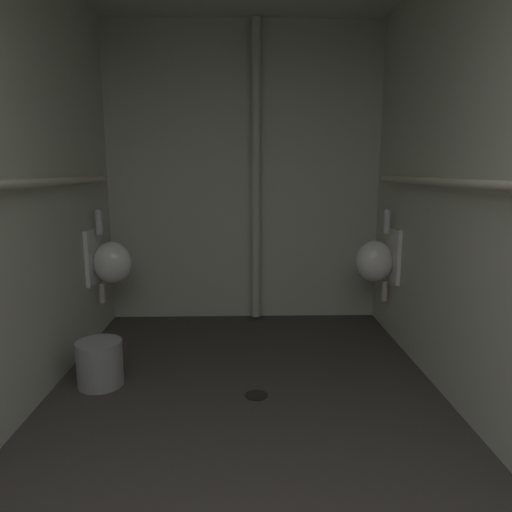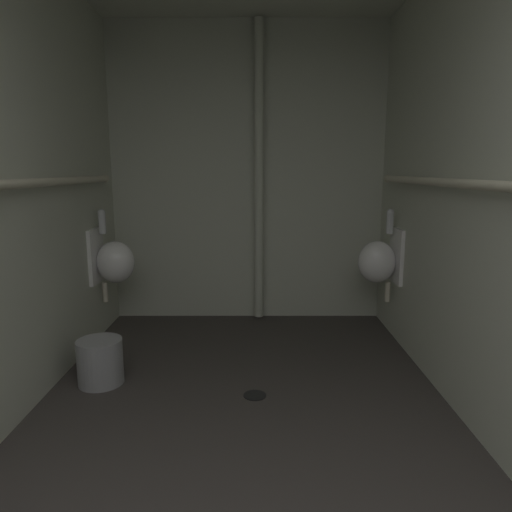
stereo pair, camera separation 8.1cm
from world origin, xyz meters
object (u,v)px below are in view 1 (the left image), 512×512
urinal_left_mid (110,261)px  urinal_right_mid (377,260)px  floor_drain (257,395)px  waste_bin (100,363)px  standpipe_back_wall (256,175)px

urinal_left_mid → urinal_right_mid: size_ratio=1.00×
urinal_left_mid → floor_drain: 1.65m
waste_bin → floor_drain: bearing=-9.8°
urinal_left_mid → urinal_right_mid: (2.15, 0.01, 0.00)m
floor_drain → waste_bin: bearing=170.2°
standpipe_back_wall → floor_drain: standpipe_back_wall is taller
standpipe_back_wall → waste_bin: 2.05m
urinal_left_mid → urinal_right_mid: 2.15m
floor_drain → urinal_right_mid: bearing=45.3°
waste_bin → urinal_left_mid: bearing=99.8°
standpipe_back_wall → waste_bin: size_ratio=8.80×
urinal_left_mid → waste_bin: urinal_left_mid is taller
urinal_left_mid → standpipe_back_wall: size_ratio=0.29×
standpipe_back_wall → floor_drain: 1.99m
urinal_left_mid → standpipe_back_wall: standpipe_back_wall is taller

